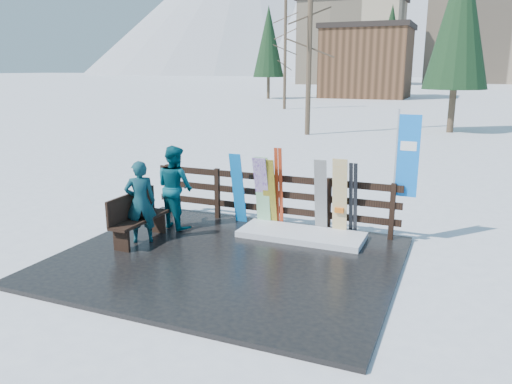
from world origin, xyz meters
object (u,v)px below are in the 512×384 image
at_px(bench, 137,216).
at_px(snowboard_2, 269,193).
at_px(rental_flag, 405,161).
at_px(person_back, 175,187).
at_px(snowboard_5, 340,198).
at_px(snowboard_0, 238,189).
at_px(snowboard_1, 262,192).
at_px(snowboard_4, 321,197).
at_px(person_front, 140,202).
at_px(snowboard_3, 262,192).

height_order(bench, snowboard_2, snowboard_2).
bearing_deg(rental_flag, person_back, -167.52).
bearing_deg(snowboard_5, person_back, -167.65).
bearing_deg(snowboard_0, bench, -126.73).
bearing_deg(snowboard_1, person_back, -156.56).
relative_size(snowboard_1, person_back, 0.88).
relative_size(snowboard_2, person_back, 0.86).
height_order(snowboard_4, person_back, person_back).
bearing_deg(rental_flag, person_front, -155.88).
bearing_deg(snowboard_2, person_back, -158.34).
distance_m(bench, snowboard_4, 3.72).
xyz_separation_m(snowboard_4, person_back, (-3.00, -0.74, 0.10)).
bearing_deg(rental_flag, snowboard_2, -174.31).
bearing_deg(person_front, bench, -38.23).
height_order(snowboard_0, snowboard_3, snowboard_0).
bearing_deg(snowboard_3, snowboard_4, -0.00).
bearing_deg(snowboard_5, bench, -153.21).
distance_m(snowboard_0, rental_flag, 3.55).
xyz_separation_m(snowboard_5, rental_flag, (1.18, 0.27, 0.79)).
height_order(snowboard_3, rental_flag, rental_flag).
bearing_deg(rental_flag, snowboard_5, -167.15).
bearing_deg(person_front, snowboard_2, -174.28).
bearing_deg(snowboard_0, snowboard_4, -0.00).
bearing_deg(snowboard_0, rental_flag, 4.49).
bearing_deg(snowboard_5, snowboard_4, -180.00).
relative_size(snowboard_3, snowboard_5, 0.97).
bearing_deg(rental_flag, snowboard_4, -170.28).
height_order(snowboard_3, person_back, person_back).
distance_m(snowboard_0, snowboard_5, 2.26).
relative_size(snowboard_0, snowboard_2, 1.05).
distance_m(snowboard_2, snowboard_4, 1.13).
height_order(snowboard_2, person_back, person_back).
bearing_deg(person_back, snowboard_2, -136.64).
bearing_deg(snowboard_0, snowboard_5, 0.00).
distance_m(bench, snowboard_3, 2.67).
bearing_deg(snowboard_2, snowboard_1, 180.00).
relative_size(snowboard_0, person_back, 0.91).
bearing_deg(rental_flag, snowboard_3, -174.63).
xyz_separation_m(bench, snowboard_5, (3.62, 1.83, 0.30)).
height_order(bench, person_back, person_back).
xyz_separation_m(snowboard_1, snowboard_5, (1.68, 0.00, 0.04)).
xyz_separation_m(bench, rental_flag, (4.81, 2.10, 1.09)).
xyz_separation_m(snowboard_2, person_back, (-1.87, -0.74, 0.13)).
relative_size(person_front, person_back, 0.92).
relative_size(bench, snowboard_2, 0.98).
height_order(snowboard_3, snowboard_5, snowboard_5).
bearing_deg(person_back, bench, 99.95).
relative_size(snowboard_3, person_front, 0.98).
relative_size(snowboard_0, person_front, 0.99).
bearing_deg(person_front, snowboard_0, -161.33).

